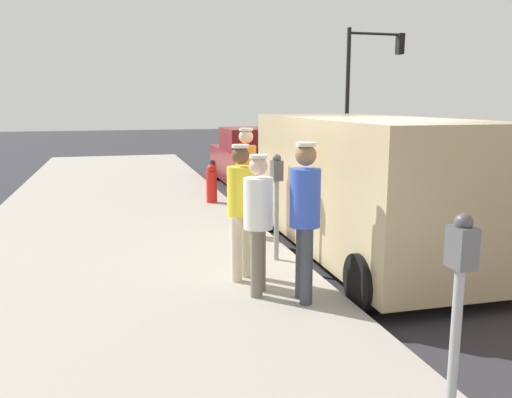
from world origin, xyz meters
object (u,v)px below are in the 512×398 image
(pedestrian_in_yellow, at_px, (241,203))
(pedestrian_in_white, at_px, (258,216))
(pedestrian_in_blue, at_px, (305,211))
(traffic_light_corner, at_px, (368,73))
(parking_meter_far, at_px, (459,285))
(pedestrian_in_orange, at_px, (246,174))
(parked_van, at_px, (364,183))
(fire_hydrant, at_px, (212,184))
(parked_sedan_behind, at_px, (254,160))
(parking_meter_near, at_px, (277,189))

(pedestrian_in_yellow, height_order, pedestrian_in_white, pedestrian_in_yellow)
(pedestrian_in_blue, bearing_deg, traffic_light_corner, -119.02)
(parking_meter_far, height_order, traffic_light_corner, traffic_light_corner)
(pedestrian_in_yellow, xyz_separation_m, traffic_light_corner, (-8.30, -13.11, 2.38))
(pedestrian_in_white, bearing_deg, pedestrian_in_orange, -101.09)
(pedestrian_in_yellow, height_order, parked_van, parked_van)
(pedestrian_in_white, height_order, fire_hydrant, pedestrian_in_white)
(pedestrian_in_white, height_order, traffic_light_corner, traffic_light_corner)
(fire_hydrant, bearing_deg, pedestrian_in_orange, 90.29)
(pedestrian_in_orange, xyz_separation_m, parked_sedan_behind, (-1.74, -6.06, -0.45))
(parking_meter_far, bearing_deg, pedestrian_in_yellow, -78.75)
(parked_van, bearing_deg, pedestrian_in_yellow, 24.27)
(parking_meter_near, distance_m, fire_hydrant, 4.61)
(parked_sedan_behind, bearing_deg, fire_hydrant, 58.91)
(pedestrian_in_yellow, relative_size, traffic_light_corner, 0.33)
(parking_meter_near, xyz_separation_m, parking_meter_far, (0.00, 4.08, 0.00))
(pedestrian_in_orange, relative_size, parked_sedan_behind, 0.41)
(fire_hydrant, bearing_deg, parked_van, 110.60)
(parked_sedan_behind, bearing_deg, parked_van, 88.72)
(pedestrian_in_orange, bearing_deg, parking_meter_near, 93.37)
(pedestrian_in_blue, bearing_deg, pedestrian_in_yellow, -60.89)
(parked_van, bearing_deg, pedestrian_in_white, 36.34)
(pedestrian_in_blue, distance_m, parked_van, 2.53)
(parked_sedan_behind, bearing_deg, traffic_light_corner, -140.24)
(pedestrian_in_yellow, bearing_deg, pedestrian_in_blue, 119.11)
(pedestrian_in_orange, xyz_separation_m, parked_van, (-1.58, 1.12, -0.05))
(parking_meter_near, relative_size, parked_sedan_behind, 0.34)
(traffic_light_corner, height_order, fire_hydrant, traffic_light_corner)
(pedestrian_in_white, xyz_separation_m, traffic_light_corner, (-8.23, -13.68, 2.43))
(pedestrian_in_white, bearing_deg, parked_van, -143.66)
(fire_hydrant, bearing_deg, parking_meter_far, 90.66)
(pedestrian_in_orange, height_order, traffic_light_corner, traffic_light_corner)
(pedestrian_in_blue, bearing_deg, fire_hydrant, -90.63)
(fire_hydrant, bearing_deg, parked_sedan_behind, -121.09)
(parking_meter_near, distance_m, pedestrian_in_blue, 1.60)
(parked_sedan_behind, height_order, traffic_light_corner, traffic_light_corner)
(traffic_light_corner, bearing_deg, pedestrian_in_yellow, 57.68)
(parking_meter_far, height_order, parked_van, parked_van)
(pedestrian_in_yellow, distance_m, pedestrian_in_orange, 2.18)
(parking_meter_near, relative_size, parked_van, 0.29)
(parking_meter_near, distance_m, parked_van, 1.53)
(pedestrian_in_white, relative_size, traffic_light_corner, 0.32)
(pedestrian_in_blue, bearing_deg, pedestrian_in_orange, -91.57)
(parking_meter_far, distance_m, parked_van, 4.64)
(parked_van, bearing_deg, pedestrian_in_blue, 48.76)
(pedestrian_in_orange, bearing_deg, pedestrian_in_yellow, 74.19)
(parking_meter_near, bearing_deg, parked_sedan_behind, -102.50)
(parking_meter_far, height_order, pedestrian_in_white, pedestrian_in_white)
(pedestrian_in_yellow, bearing_deg, pedestrian_in_white, 97.23)
(parked_sedan_behind, bearing_deg, parking_meter_far, 81.83)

